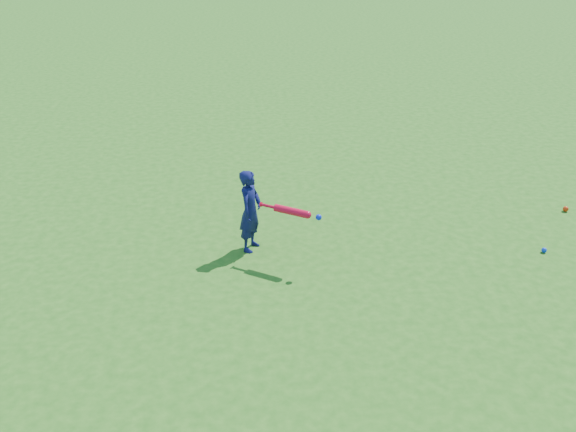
% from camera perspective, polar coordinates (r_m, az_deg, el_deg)
% --- Properties ---
extents(ground, '(80.00, 80.00, 0.00)m').
position_cam_1_polar(ground, '(8.12, 0.86, -1.57)').
color(ground, '#235E16').
rests_on(ground, ground).
extents(child, '(0.37, 0.44, 1.01)m').
position_cam_1_polar(child, '(7.56, -3.37, 0.47)').
color(child, '#10134B').
rests_on(child, ground).
extents(ground_ball_red, '(0.08, 0.08, 0.08)m').
position_cam_1_polar(ground_ball_red, '(9.46, 23.45, 0.58)').
color(ground_ball_red, red).
rests_on(ground_ball_red, ground).
extents(ground_ball_blue, '(0.06, 0.06, 0.06)m').
position_cam_1_polar(ground_ball_blue, '(8.27, 21.81, -2.84)').
color(ground_ball_blue, '#0C31D2').
rests_on(ground_ball_blue, ground).
extents(bat_swing, '(0.68, 0.44, 0.09)m').
position_cam_1_polar(bat_swing, '(7.20, 0.53, 0.38)').
color(bat_swing, red).
rests_on(bat_swing, ground).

